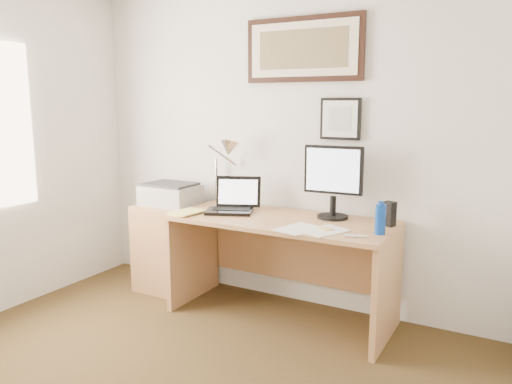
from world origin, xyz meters
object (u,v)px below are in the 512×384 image
Objects in this scene: water_bottle at (380,219)px; side_cabinet at (169,248)px; book at (178,211)px; laptop at (233,204)px; desk at (286,247)px; printer at (171,194)px; lcd_monitor at (333,178)px.

side_cabinet is at bearing 175.80° from water_bottle.
laptop reaches higher than book.
water_bottle is (1.80, -0.13, 0.48)m from side_cabinet.
book is at bearing -147.78° from laptop.
desk is 1.11m from printer.
water_bottle is at bearing -5.39° from laptop.
desk is 3.64× the size of printer.
water_bottle is 0.78× the size of book.
water_bottle reaches higher than book.
lcd_monitor is 1.18× the size of printer.
desk is 3.89× the size of laptop.
side_cabinet is 3.82× the size of water_bottle.
desk reaches higher than side_cabinet.
lcd_monitor is (0.74, 0.15, 0.23)m from laptop.
book is at bearing -38.91° from side_cabinet.
side_cabinet is 1.40× the size of lcd_monitor.
book is 0.41m from laptop.
water_bottle is 1.81m from printer.
water_bottle is at bearing 4.19° from book.
laptop is at bearing -5.51° from printer.
desk is at bearing 167.13° from water_bottle.
laptop reaches higher than side_cabinet.
desk is 0.52m from laptop.
desk is (-0.73, 0.17, -0.33)m from water_bottle.
printer is at bearing 84.88° from side_cabinet.
book is at bearing -175.81° from water_bottle.
lcd_monitor is at bearing 18.88° from book.
side_cabinet is 0.55m from book.
desk is at bearing 7.91° from laptop.
side_cabinet is 2.98× the size of book.
side_cabinet is at bearing 141.09° from book.
lcd_monitor is at bearing 16.48° from desk.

